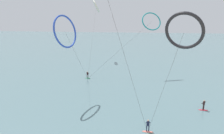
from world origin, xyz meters
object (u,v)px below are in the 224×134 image
Objects in this scene: kite_ivory at (96,6)px; surfer_coral at (148,127)px; surfer_emerald at (88,75)px; kite_cobalt at (65,32)px; surfer_crimson at (204,106)px; kite_charcoal at (184,31)px; kite_teal at (151,21)px.

surfer_coral is at bearing -174.75° from kite_ivory.
surfer_emerald is 16.91m from kite_cobalt.
kite_ivory is at bearing 21.92° from kite_cobalt.
kite_cobalt is at bearing 46.02° from surfer_emerald.
surfer_crimson is 47.59m from kite_ivory.
kite_charcoal is at bearing 12.38° from surfer_coral.
kite_ivory is (-25.93, 35.94, 17.34)m from surfer_crimson.
kite_ivory is at bearing 115.23° from kite_teal.
kite_ivory is (-20.96, 41.42, 5.66)m from kite_charcoal.
kite_ivory reaches higher than surfer_emerald.
kite_ivory is at bearing 95.86° from surfer_coral.
kite_teal is (14.61, 6.01, 12.61)m from surfer_emerald.
surfer_coral is 49.83m from kite_ivory.
kite_charcoal is 24.74m from kite_teal.
surfer_emerald is at bearing -179.14° from kite_teal.
kite_cobalt reaches higher than surfer_crimson.
kite_charcoal is (17.65, -18.53, 11.68)m from surfer_emerald.
surfer_coral is at bearing -104.06° from kite_cobalt.
kite_teal reaches higher than surfer_crimson.
kite_teal is (0.62, 26.50, 12.61)m from surfer_coral.
kite_teal is at bearing -21.18° from kite_cobalt.
kite_ivory is at bearing 75.03° from surfer_crimson.
surfer_coral is 11.39m from surfer_crimson.
kite_cobalt is 23.51m from kite_teal.
kite_teal reaches higher than surfer_emerald.
kite_teal is (17.93, -16.89, -4.74)m from kite_ivory.
kite_cobalt is (-13.50, 7.76, 11.11)m from surfer_coral.
surfer_emerald is 0.10× the size of kite_teal.
kite_teal reaches higher than kite_cobalt.
surfer_coral is 29.35m from kite_teal.
surfer_coral is 12.40m from kite_charcoal.
kite_teal is at bearing 156.18° from surfer_emerald.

